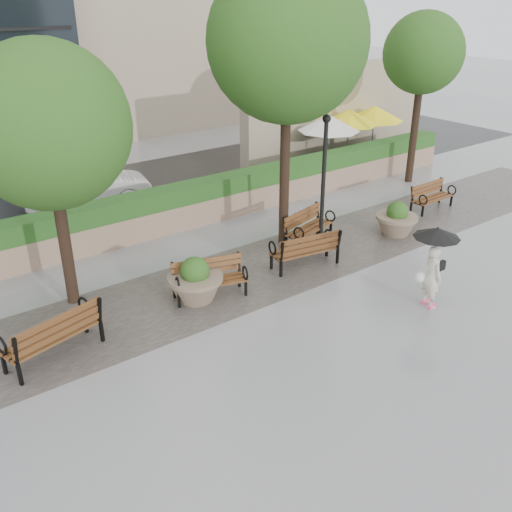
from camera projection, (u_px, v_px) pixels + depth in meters
ground at (340, 317)px, 13.17m from camera, size 100.00×100.00×0.00m
cobble_strip at (262, 270)px, 15.34m from camera, size 28.00×3.20×0.01m
hedge_wall at (185, 206)px, 17.94m from camera, size 24.00×0.80×1.35m
cafe_wall at (338, 112)px, 24.69m from camera, size 10.00×0.60×4.00m
cafe_hedge at (364, 160)px, 23.50m from camera, size 8.00×0.50×0.90m
asphalt_street at (131, 192)px, 21.12m from camera, size 40.00×7.00×0.00m
bench_0 at (55, 344)px, 11.61m from camera, size 2.14×1.28×1.08m
bench_1 at (210, 287)px, 13.91m from camera, size 1.88×1.17×0.95m
bench_2 at (305, 256)px, 15.42m from camera, size 1.97×1.05×1.01m
bench_3 at (308, 233)px, 16.93m from camera, size 1.89×1.14×0.95m
bench_4 at (431, 202)px, 19.41m from camera, size 1.71×0.72×0.90m
planter_left at (195, 284)px, 13.72m from camera, size 1.35×1.35×1.13m
planter_right at (396, 222)px, 17.40m from camera, size 1.27×1.27×1.06m
lamppost at (323, 189)px, 16.32m from camera, size 0.28×0.28×3.79m
tree_0 at (53, 130)px, 12.19m from camera, size 3.66×3.59×6.05m
tree_1 at (290, 47)px, 14.74m from camera, size 4.19×4.19×7.74m
tree_2 at (424, 57)px, 20.52m from camera, size 3.05×2.88×6.21m
patio_umb_white at (329, 124)px, 22.62m from camera, size 2.50×2.50×2.30m
patio_umb_yellow_a at (349, 117)px, 23.72m from camera, size 2.50×2.50×2.30m
patio_umb_yellow_b at (374, 113)px, 24.41m from camera, size 2.50×2.50×2.30m
car_right at (88, 187)px, 19.52m from camera, size 4.46×2.36×1.40m
pedestrian at (434, 259)px, 13.17m from camera, size 1.08×1.08×1.98m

